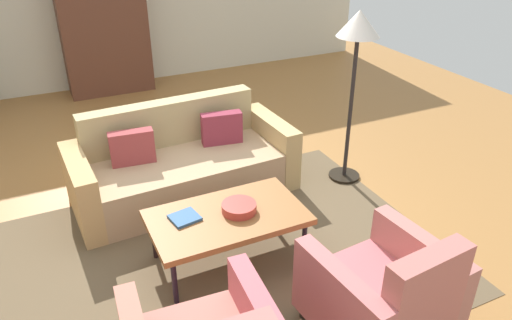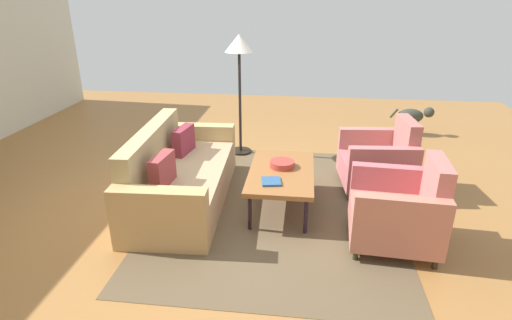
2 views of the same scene
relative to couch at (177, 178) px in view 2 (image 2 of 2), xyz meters
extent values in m
plane|color=#A26D38|center=(0.00, -0.40, -0.29)|extent=(10.53, 10.53, 0.00)
cube|color=brown|center=(0.00, -1.14, -0.28)|extent=(3.40, 2.60, 0.01)
cube|color=tan|center=(0.00, -0.09, -0.08)|extent=(1.78, 0.98, 0.42)
cube|color=tan|center=(-0.01, 0.27, 0.14)|extent=(1.75, 0.26, 0.86)
cube|color=tan|center=(0.96, -0.04, 0.02)|extent=(0.22, 0.91, 0.62)
cube|color=tan|center=(-0.96, -0.13, 0.02)|extent=(0.22, 0.91, 0.62)
cube|color=maroon|center=(0.45, 0.03, 0.29)|extent=(0.41, 0.18, 0.32)
cube|color=#953B3D|center=(-0.45, -0.01, 0.29)|extent=(0.41, 0.16, 0.32)
cylinder|color=black|center=(-0.53, -0.91, -0.09)|extent=(0.04, 0.04, 0.39)
cylinder|color=black|center=(0.53, -0.91, -0.09)|extent=(0.04, 0.04, 0.39)
cylinder|color=black|center=(-0.53, -1.47, -0.09)|extent=(0.04, 0.04, 0.39)
cylinder|color=black|center=(0.53, -1.47, -0.09)|extent=(0.04, 0.04, 0.39)
cube|color=#945E31|center=(0.00, -1.19, 0.13)|extent=(1.20, 0.70, 0.05)
cylinder|color=#2B2A1A|center=(-0.91, -1.92, -0.24)|extent=(0.05, 0.05, 0.10)
cylinder|color=#3B2A1C|center=(-0.23, -1.97, -0.24)|extent=(0.05, 0.05, 0.10)
cylinder|color=#322717|center=(-0.96, -2.60, -0.24)|extent=(0.05, 0.05, 0.10)
cylinder|color=#372015|center=(-0.28, -2.65, -0.24)|extent=(0.05, 0.05, 0.10)
cube|color=#B56F62|center=(-0.60, -2.29, -0.04)|extent=(0.61, 0.83, 0.30)
cube|color=#C66E68|center=(-0.62, -2.62, 0.20)|extent=(0.57, 0.18, 0.78)
cube|color=#BD7461|center=(-0.94, -2.26, 0.09)|extent=(0.17, 0.81, 0.56)
cube|color=#C2616A|center=(-0.26, -2.31, 0.09)|extent=(0.17, 0.81, 0.56)
cylinder|color=#2D2A22|center=(0.23, -1.98, -0.24)|extent=(0.05, 0.05, 0.10)
cylinder|color=black|center=(0.91, -1.92, -0.24)|extent=(0.05, 0.05, 0.10)
cylinder|color=#382B13|center=(0.30, -2.66, -0.24)|extent=(0.05, 0.05, 0.10)
cylinder|color=#2B2D1F|center=(0.97, -2.59, -0.24)|extent=(0.05, 0.05, 0.10)
cube|color=#BD656A|center=(0.60, -2.29, -0.04)|extent=(0.63, 0.85, 0.30)
cube|color=#BB6A64|center=(0.63, -2.61, 0.20)|extent=(0.57, 0.19, 0.78)
cube|color=#C46A6A|center=(0.27, -2.32, 0.09)|extent=(0.19, 0.81, 0.56)
cube|color=#B37067|center=(0.94, -2.26, 0.09)|extent=(0.19, 0.81, 0.56)
cylinder|color=#AC3A32|center=(0.10, -1.19, 0.19)|extent=(0.27, 0.27, 0.07)
cube|color=#2D5684|center=(-0.31, -1.10, 0.16)|extent=(0.24, 0.22, 0.02)
cylinder|color=black|center=(1.61, -0.48, -0.27)|extent=(0.32, 0.32, 0.03)
cylinder|color=black|center=(1.61, -0.48, 0.47)|extent=(0.04, 0.04, 1.45)
cone|color=silver|center=(1.61, -0.48, 1.31)|extent=(0.40, 0.40, 0.24)
cylinder|color=#373B30|center=(2.86, -3.32, -0.19)|extent=(0.06, 0.06, 0.20)
cylinder|color=#373B30|center=(2.72, -3.32, -0.19)|extent=(0.06, 0.06, 0.20)
cylinder|color=#373B30|center=(2.86, -3.03, -0.19)|extent=(0.06, 0.06, 0.20)
cylinder|color=#373B30|center=(2.72, -3.02, -0.19)|extent=(0.06, 0.06, 0.20)
ellipsoid|color=#373B30|center=(2.79, -3.17, 0.03)|extent=(0.24, 0.42, 0.24)
sphere|color=#373B30|center=(2.79, -3.46, 0.10)|extent=(0.17, 0.17, 0.17)
cylinder|color=#373B30|center=(2.79, -2.90, 0.07)|extent=(0.04, 0.13, 0.17)
camera|label=1|loc=(-1.13, -4.09, 2.31)|focal=34.23mm
camera|label=2|loc=(-4.09, -1.41, 1.97)|focal=28.71mm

